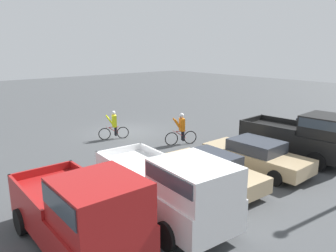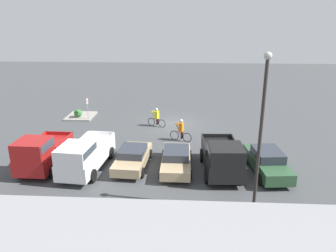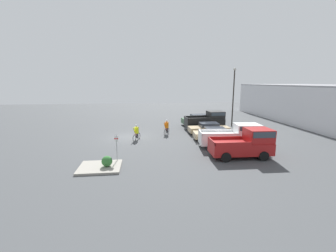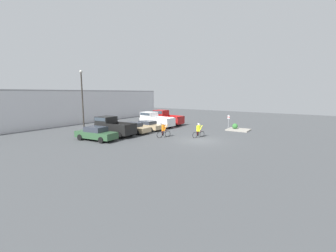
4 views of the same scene
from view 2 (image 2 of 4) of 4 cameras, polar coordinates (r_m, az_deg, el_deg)
name	(u,v)px [view 2 (image 2 of 4)]	position (r m, az deg, el deg)	size (l,w,h in m)	color
ground_plane	(174,123)	(29.58, 0.96, 0.45)	(80.00, 80.00, 0.00)	#424447
sedan_0	(267,161)	(21.13, 16.87, -5.91)	(2.26, 4.93, 1.51)	#2D5133
pickup_truck_0	(223,157)	(20.07, 9.50, -5.34)	(2.48, 4.99, 2.28)	black
sedan_1	(176,159)	(20.77, 1.44, -5.74)	(1.95, 4.66, 1.33)	tan
sedan_2	(133,157)	(21.17, -6.17, -5.39)	(2.17, 4.54, 1.29)	tan
pickup_truck_1	(84,155)	(20.81, -14.41, -4.93)	(2.52, 5.62, 2.20)	white
pickup_truck_2	(41,152)	(21.93, -21.21, -4.27)	(2.31, 4.87, 2.33)	maroon
cyclist_0	(157,117)	(28.61, -1.99, 1.52)	(1.63, 0.77, 1.68)	black
cyclist_1	(181,130)	(25.26, 2.28, -0.69)	(1.70, 0.80, 1.78)	black
fire_lane_sign	(88,107)	(30.96, -13.84, 3.28)	(0.09, 0.30, 2.18)	#9E9EA3
lamppost	(261,125)	(15.61, 15.95, 0.22)	(0.36, 0.36, 7.80)	#2D2823
curb_island	(81,116)	(32.60, -14.93, 1.68)	(2.50, 2.90, 0.15)	gray
shrub	(78,113)	(32.04, -15.40, 2.18)	(0.75, 0.75, 0.75)	#337033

